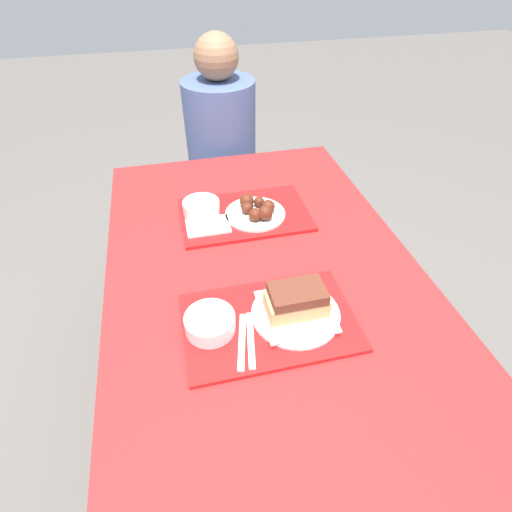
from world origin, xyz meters
TOP-DOWN VIEW (x-y plane):
  - ground_plane at (0.00, 0.00)m, footprint 12.00×12.00m
  - picnic_table at (0.00, 0.00)m, footprint 0.93×1.48m
  - picnic_bench_far at (0.00, 0.96)m, footprint 0.88×0.28m
  - tray_near at (-0.04, -0.22)m, footprint 0.44×0.29m
  - tray_far at (-0.00, 0.27)m, footprint 0.44×0.29m
  - bowl_coleslaw_near at (-0.19, -0.21)m, footprint 0.13×0.13m
  - brisket_sandwich_plate at (0.03, -0.21)m, footprint 0.23×0.23m
  - plastic_fork_near at (-0.12, -0.27)m, footprint 0.05×0.17m
  - plastic_knife_near at (-0.10, -0.27)m, footprint 0.05×0.17m
  - condiment_packet at (-0.01, -0.15)m, footprint 0.04×0.03m
  - bowl_coleslaw_far at (-0.15, 0.31)m, footprint 0.13×0.13m
  - wings_plate_far at (0.04, 0.25)m, footprint 0.21×0.21m
  - napkin_far at (-0.14, 0.22)m, footprint 0.14×0.10m
  - person_seated_across at (0.03, 0.96)m, footprint 0.33×0.33m

SIDE VIEW (x-z plane):
  - ground_plane at x=0.00m, z-range 0.00..0.00m
  - picnic_bench_far at x=0.00m, z-range 0.16..0.63m
  - picnic_table at x=0.00m, z-range 0.29..1.06m
  - tray_near at x=-0.04m, z-range 0.77..0.79m
  - tray_far at x=0.00m, z-range 0.77..0.79m
  - plastic_fork_near at x=-0.12m, z-range 0.79..0.79m
  - plastic_knife_near at x=-0.10m, z-range 0.79..0.79m
  - condiment_packet at x=-0.01m, z-range 0.79..0.79m
  - person_seated_across at x=0.03m, z-range 0.41..1.16m
  - napkin_far at x=-0.14m, z-range 0.79..0.79m
  - wings_plate_far at x=0.04m, z-range 0.78..0.84m
  - bowl_coleslaw_near at x=-0.19m, z-range 0.79..0.84m
  - bowl_coleslaw_far at x=-0.15m, z-range 0.79..0.84m
  - brisket_sandwich_plate at x=0.03m, z-range 0.77..0.87m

